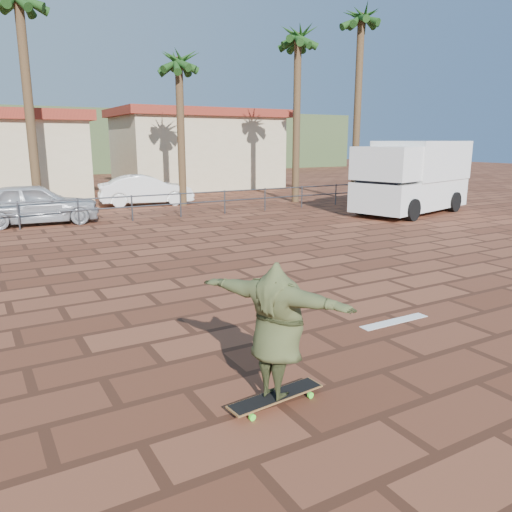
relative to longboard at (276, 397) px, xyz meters
The scene contains 15 objects.
ground 3.59m from the longboard, 44.79° to the left, with size 120.00×120.00×0.00m, color brown.
paint_stripe 3.51m from the longboard, 22.24° to the left, with size 1.40×0.22×0.01m, color white.
guardrail 14.76m from the longboard, 80.06° to the left, with size 24.06×0.06×1.00m.
palm_left 19.21m from the longboard, 91.49° to the left, with size 2.40×2.40×9.45m.
palm_center 20.02m from the longboard, 71.46° to the left, with size 2.40×2.40×7.75m.
palm_right 21.50m from the longboard, 55.06° to the left, with size 2.40×2.40×9.05m.
palm_far_right 22.88m from the longboard, 46.87° to the left, with size 2.40×2.40×10.05m.
building_east 28.65m from the longboard, 68.32° to the left, with size 10.60×6.60×5.00m.
hill_front 52.67m from the longboard, 87.23° to the left, with size 70.00×18.00×6.00m, color #384C28.
longboard is the anchor object (origin of this frame).
skateboarder 0.83m from the longboard, 135.00° to the right, with size 1.99×0.54×1.62m, color #424827.
campervan 17.38m from the longboard, 38.28° to the left, with size 6.28×3.84×3.03m.
car_silver 15.56m from the longboard, 92.93° to the left, with size 1.81×4.50×1.53m, color #B3B6BA.
car_white 19.57m from the longboard, 76.56° to the left, with size 1.54×4.40×1.45m, color white.
street_sign 18.11m from the longboard, 43.98° to the left, with size 0.49×0.08×2.44m.
Camera 1 is at (-5.42, -7.04, 3.04)m, focal length 35.00 mm.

